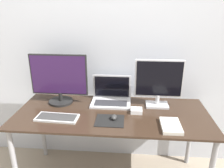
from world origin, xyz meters
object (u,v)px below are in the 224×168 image
at_px(keyboard, 57,118).
at_px(laptop, 111,96).
at_px(mouse, 114,117).
at_px(book, 171,126).
at_px(power_brick, 136,111).
at_px(monitor_left, 59,79).
at_px(monitor_right, 159,82).

bearing_deg(keyboard, laptop, 40.82).
height_order(keyboard, mouse, mouse).
bearing_deg(book, power_brick, 139.42).
distance_m(monitor_left, power_brick, 0.77).
relative_size(monitor_left, mouse, 7.30).
distance_m(mouse, book, 0.45).
bearing_deg(monitor_right, book, -80.09).
distance_m(monitor_right, laptop, 0.47).
bearing_deg(book, monitor_left, 159.10).
bearing_deg(power_brick, keyboard, -166.15).
distance_m(monitor_right, power_brick, 0.33).
xyz_separation_m(keyboard, book, (0.91, -0.06, 0.00)).
relative_size(mouse, power_brick, 0.73).
bearing_deg(power_brick, monitor_left, 168.04).
xyz_separation_m(monitor_right, book, (0.07, -0.37, -0.22)).
distance_m(keyboard, mouse, 0.47).
bearing_deg(power_brick, book, -40.58).
xyz_separation_m(monitor_left, monitor_right, (0.91, 0.00, -0.00)).
bearing_deg(book, laptop, 139.68).
relative_size(laptop, keyboard, 1.05).
bearing_deg(power_brick, monitor_right, 38.37).
distance_m(keyboard, book, 0.91).
bearing_deg(laptop, keyboard, -139.18).
bearing_deg(keyboard, monitor_right, 20.32).
relative_size(laptop, book, 1.62).
relative_size(monitor_left, monitor_right, 1.21).
bearing_deg(keyboard, book, -3.71).
xyz_separation_m(book, power_brick, (-0.26, 0.22, 0.00)).
distance_m(monitor_left, monitor_right, 0.91).
relative_size(keyboard, mouse, 4.87).
distance_m(monitor_right, mouse, 0.52).
distance_m(monitor_left, laptop, 0.52).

